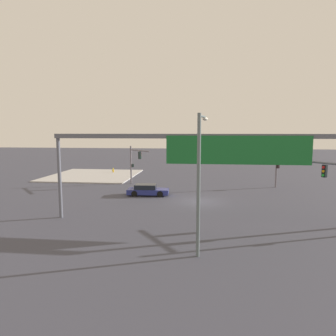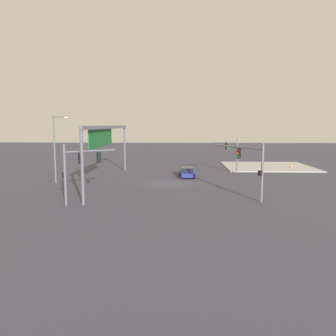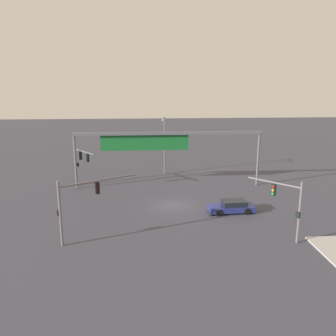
# 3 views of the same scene
# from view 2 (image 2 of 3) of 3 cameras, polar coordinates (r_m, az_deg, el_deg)

# --- Properties ---
(ground_plane) EXTENTS (184.85, 184.85, 0.00)m
(ground_plane) POSITION_cam_2_polar(r_m,az_deg,el_deg) (40.26, -0.13, -2.61)
(ground_plane) COLOR #3D3E4B
(sidewalk_corner) EXTENTS (13.04, 13.84, 0.15)m
(sidewalk_corner) POSITION_cam_2_polar(r_m,az_deg,el_deg) (58.47, 16.18, 0.25)
(sidewalk_corner) COLOR #ADAAA8
(sidewalk_corner) RESTS_ON ground
(traffic_signal_near_corner) EXTENTS (6.12, 3.72, 5.26)m
(traffic_signal_near_corner) POSITION_cam_2_polar(r_m,az_deg,el_deg) (32.38, 13.42, 1.17)
(traffic_signal_near_corner) COLOR slate
(traffic_signal_near_corner) RESTS_ON ground
(traffic_signal_opposite_side) EXTENTS (3.30, 3.84, 5.03)m
(traffic_signal_opposite_side) POSITION_cam_2_polar(r_m,az_deg,el_deg) (48.72, 10.67, 2.87)
(traffic_signal_opposite_side) COLOR slate
(traffic_signal_opposite_side) RESTS_ON ground
(traffic_signal_cross_street) EXTENTS (2.99, 4.13, 5.25)m
(traffic_signal_cross_street) POSITION_cam_2_polar(r_m,az_deg,el_deg) (30.56, -14.72, 0.55)
(traffic_signal_cross_street) COLOR slate
(traffic_signal_cross_street) RESTS_ON ground
(streetlamp_curved_arm) EXTENTS (0.63, 2.02, 7.92)m
(streetlamp_curved_arm) POSITION_cam_2_polar(r_m,az_deg,el_deg) (42.21, -18.13, 3.70)
(streetlamp_curved_arm) COLOR slate
(streetlamp_curved_arm) RESTS_ON ground
(overhead_sign_gantry) EXTENTS (22.50, 0.43, 6.76)m
(overhead_sign_gantry) POSITION_cam_2_polar(r_m,az_deg,el_deg) (39.67, -10.18, 5.34)
(overhead_sign_gantry) COLOR slate
(overhead_sign_gantry) RESTS_ON ground
(sedan_car_approaching) EXTENTS (4.53, 2.01, 1.21)m
(sedan_car_approaching) POSITION_cam_2_polar(r_m,az_deg,el_deg) (45.71, 3.19, -0.72)
(sedan_car_approaching) COLOR navy
(sedan_car_approaching) RESTS_ON ground
(fire_hydrant_on_curb) EXTENTS (0.33, 0.22, 0.71)m
(fire_hydrant_on_curb) POSITION_cam_2_polar(r_m,az_deg,el_deg) (57.19, 19.87, 0.37)
(fire_hydrant_on_curb) COLOR #C9960E
(fire_hydrant_on_curb) RESTS_ON sidewalk_corner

